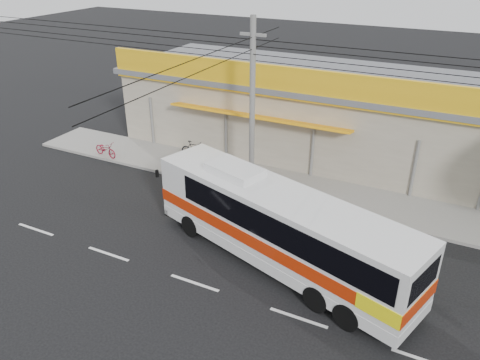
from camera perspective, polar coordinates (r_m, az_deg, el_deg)
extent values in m
plane|color=black|center=(19.20, -1.64, -8.20)|extent=(120.00, 120.00, 0.00)
cube|color=gray|center=(23.85, 5.11, -0.56)|extent=(30.00, 3.20, 0.15)
cube|color=gray|center=(27.96, 9.59, 7.91)|extent=(22.00, 8.00, 4.20)
cube|color=#56585D|center=(27.32, 9.95, 12.37)|extent=(22.60, 8.60, 0.30)
cube|color=yellow|center=(23.39, 6.97, 11.52)|extent=(22.00, 0.24, 1.60)
cube|color=red|center=(24.07, 2.38, 12.13)|extent=(9.00, 0.10, 1.20)
cube|color=#137015|center=(22.16, 23.09, 8.69)|extent=(2.40, 0.10, 1.10)
cube|color=red|center=(27.58, -11.39, 13.56)|extent=(3.00, 0.10, 1.10)
cube|color=#FBA40D|center=(24.50, 2.15, 7.75)|extent=(10.00, 1.20, 0.37)
cube|color=silver|center=(17.39, 4.76, -5.51)|extent=(11.18, 5.58, 2.66)
cube|color=#BC2608|center=(17.56, 4.72, -6.40)|extent=(11.23, 5.63, 0.50)
cube|color=yellow|center=(15.60, 18.58, -12.85)|extent=(2.12, 2.69, 0.55)
cube|color=black|center=(16.74, 6.53, -4.60)|extent=(9.45, 5.05, 1.01)
cube|color=black|center=(20.59, -6.82, 1.17)|extent=(0.76, 1.96, 1.38)
cube|color=silver|center=(18.00, -0.64, 1.24)|extent=(2.49, 1.90, 0.33)
cylinder|color=black|center=(19.76, -5.96, -5.56)|extent=(1.00, 0.57, 0.95)
cylinder|color=black|center=(20.93, -1.62, -3.40)|extent=(1.00, 0.57, 0.95)
cylinder|color=black|center=(15.80, 12.93, -15.89)|extent=(1.00, 0.57, 0.95)
cylinder|color=black|center=(17.24, 16.73, -12.24)|extent=(1.00, 0.57, 0.95)
imported|color=maroon|center=(27.68, -16.07, 3.64)|extent=(1.73, 0.85, 0.87)
imported|color=black|center=(26.50, -5.62, 3.70)|extent=(1.65, 0.49, 0.98)
cylinder|color=slate|center=(22.27, 1.49, 8.88)|extent=(0.27, 0.27, 8.28)
cube|color=slate|center=(21.47, 1.60, 17.31)|extent=(1.24, 0.12, 0.12)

